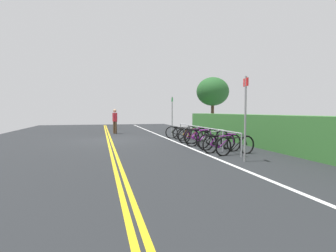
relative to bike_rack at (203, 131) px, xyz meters
name	(u,v)px	position (x,y,z in m)	size (l,w,h in m)	color
ground_plane	(109,141)	(-2.97, -4.06, -0.63)	(34.28, 13.85, 0.05)	#232628
centre_line_yellow_inner	(108,140)	(-2.97, -4.14, -0.60)	(30.85, 0.10, 0.00)	gold
centre_line_yellow_outer	(111,140)	(-2.97, -3.98, -0.60)	(30.85, 0.10, 0.00)	gold
bike_lane_stripe_white	(167,139)	(-2.97, -0.91, -0.60)	(30.85, 0.12, 0.00)	white
bike_rack	(203,131)	(0.00, 0.00, 0.00)	(7.00, 0.05, 0.81)	#9EA0A5
bicycle_0	(181,132)	(-3.01, -0.10, -0.26)	(0.58, 1.75, 0.72)	black
bicycle_1	(188,134)	(-2.30, 0.04, -0.28)	(0.64, 1.56, 0.68)	black
bicycle_2	(192,134)	(-1.66, 0.08, -0.27)	(0.46, 1.65, 0.71)	black
bicycle_3	(193,135)	(-1.02, -0.10, -0.25)	(0.62, 1.71, 0.75)	black
bicycle_4	(201,136)	(-0.33, 0.06, -0.25)	(0.46, 1.70, 0.76)	black
bicycle_5	(202,137)	(0.33, -0.15, -0.23)	(0.61, 1.80, 0.79)	black
bicycle_6	(213,139)	(0.92, 0.09, -0.24)	(0.58, 1.69, 0.77)	black
bicycle_7	(217,142)	(1.67, -0.05, -0.28)	(0.46, 1.63, 0.68)	black
bicycle_8	(222,143)	(2.31, -0.13, -0.27)	(0.54, 1.74, 0.71)	black
bicycle_9	(235,145)	(2.95, 0.06, -0.28)	(0.53, 1.70, 0.70)	black
pedestrian	(115,120)	(-7.09, -3.56, 0.35)	(0.46, 0.32, 1.66)	#4C3826
sign_post_near	(172,113)	(-4.43, -0.26, 0.84)	(0.36, 0.06, 2.41)	gray
sign_post_far	(245,111)	(4.18, -0.28, 0.92)	(0.36, 0.09, 2.56)	gray
hedge_backdrop	(266,131)	(1.50, 2.27, 0.08)	(15.95, 1.01, 1.37)	#387533
tree_near_left	(213,92)	(-6.27, 3.20, 2.29)	(2.27, 2.27, 3.91)	#473323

